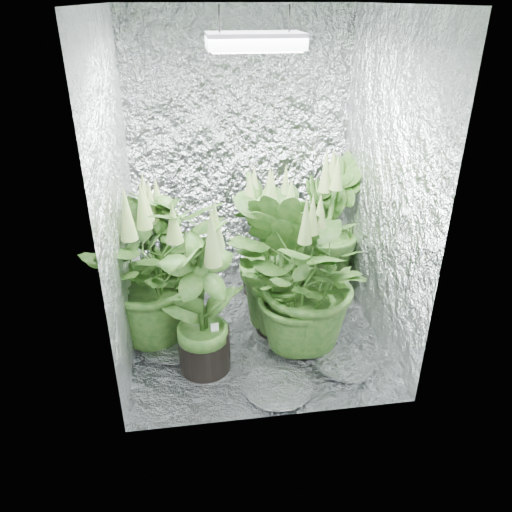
{
  "coord_description": "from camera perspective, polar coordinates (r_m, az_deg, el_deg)",
  "views": [
    {
      "loc": [
        -0.39,
        -2.77,
        2.03
      ],
      "look_at": [
        0.01,
        0.0,
        0.57
      ],
      "focal_mm": 35.0,
      "sensor_mm": 36.0,
      "label": 1
    }
  ],
  "objects": [
    {
      "name": "plant_c",
      "position": [
        3.77,
        8.27,
        3.31
      ],
      "size": [
        0.68,
        0.68,
        1.1
      ],
      "rotation": [
        0.0,
        0.0,
        1.29
      ],
      "color": "black",
      "rests_on": "ground"
    },
    {
      "name": "plant_label",
      "position": [
        2.96,
        -4.73,
        -8.33
      ],
      "size": [
        0.05,
        0.03,
        0.07
      ],
      "primitive_type": "cube",
      "rotation": [
        -0.21,
        0.0,
        0.11
      ],
      "color": "white",
      "rests_on": "plant_f"
    },
    {
      "name": "ceiling",
      "position": [
        2.8,
        -0.16,
        26.87
      ],
      "size": [
        1.6,
        1.6,
        0.01
      ],
      "primitive_type": "cube",
      "color": "white",
      "rests_on": "walls"
    },
    {
      "name": "circulation_fan",
      "position": [
        3.87,
        7.8,
        -1.86
      ],
      "size": [
        0.2,
        0.29,
        0.36
      ],
      "rotation": [
        0.0,
        0.0,
        -0.43
      ],
      "color": "black",
      "rests_on": "ground"
    },
    {
      "name": "plant_a",
      "position": [
        3.2,
        -11.64,
        -1.41
      ],
      "size": [
        1.12,
        1.12,
        1.09
      ],
      "rotation": [
        0.0,
        0.0,
        0.33
      ],
      "color": "black",
      "rests_on": "ground"
    },
    {
      "name": "plant_d",
      "position": [
        3.42,
        -9.94,
        -0.28
      ],
      "size": [
        0.72,
        0.72,
        1.03
      ],
      "rotation": [
        0.0,
        0.0,
        2.24
      ],
      "color": "black",
      "rests_on": "ground"
    },
    {
      "name": "ground",
      "position": [
        3.46,
        -0.12,
        -8.45
      ],
      "size": [
        1.6,
        1.6,
        0.0
      ],
      "primitive_type": "plane",
      "color": "white",
      "rests_on": "ground"
    },
    {
      "name": "plant_g",
      "position": [
        3.21,
        2.68,
        -0.77
      ],
      "size": [
        0.78,
        0.78,
        1.12
      ],
      "rotation": [
        0.0,
        0.0,
        5.35
      ],
      "color": "black",
      "rests_on": "ground"
    },
    {
      "name": "walls",
      "position": [
        2.98,
        -0.14,
        7.29
      ],
      "size": [
        1.62,
        1.62,
        2.0
      ],
      "color": "white",
      "rests_on": "ground"
    },
    {
      "name": "plant_f",
      "position": [
        2.88,
        -6.25,
        -4.94
      ],
      "size": [
        0.7,
        0.7,
        1.09
      ],
      "rotation": [
        0.0,
        0.0,
        4.2
      ],
      "color": "black",
      "rests_on": "ground"
    },
    {
      "name": "plant_e",
      "position": [
        3.04,
        5.46,
        -2.9
      ],
      "size": [
        1.02,
        1.02,
        1.04
      ],
      "rotation": [
        0.0,
        0.0,
        3.35
      ],
      "color": "black",
      "rests_on": "ground"
    },
    {
      "name": "plant_b",
      "position": [
        3.68,
        0.65,
        2.01
      ],
      "size": [
        0.66,
        0.66,
        0.99
      ],
      "rotation": [
        0.0,
        0.0,
        0.66
      ],
      "color": "black",
      "rests_on": "ground"
    },
    {
      "name": "grow_lamp",
      "position": [
        2.81,
        -0.16,
        23.32
      ],
      "size": [
        0.5,
        0.3,
        0.22
      ],
      "color": "gray",
      "rests_on": "ceiling"
    }
  ]
}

